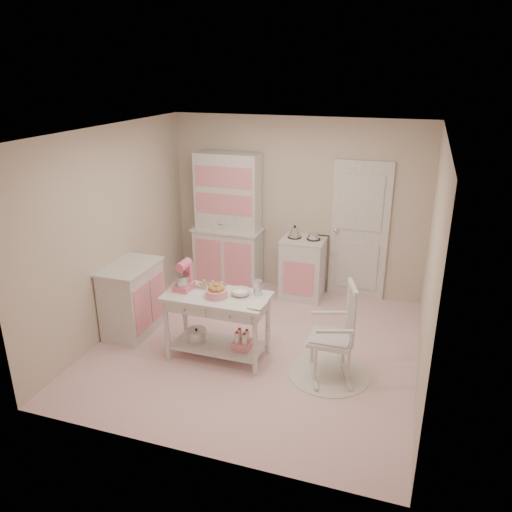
# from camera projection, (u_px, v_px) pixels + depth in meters

# --- Properties ---
(room_shell) EXTENTS (3.84, 3.84, 2.62)m
(room_shell) POSITION_uv_depth(u_px,v_px,m) (256.00, 219.00, 5.57)
(room_shell) COLOR pink
(room_shell) RESTS_ON ground
(door) EXTENTS (0.82, 0.05, 2.04)m
(door) POSITION_uv_depth(u_px,v_px,m) (359.00, 231.00, 7.17)
(door) COLOR white
(door) RESTS_ON ground
(hutch) EXTENTS (1.06, 0.50, 2.08)m
(hutch) POSITION_uv_depth(u_px,v_px,m) (228.00, 222.00, 7.55)
(hutch) COLOR white
(hutch) RESTS_ON ground
(stove) EXTENTS (0.62, 0.57, 0.92)m
(stove) POSITION_uv_depth(u_px,v_px,m) (303.00, 268.00, 7.36)
(stove) COLOR white
(stove) RESTS_ON ground
(base_cabinet) EXTENTS (0.54, 0.84, 0.92)m
(base_cabinet) POSITION_uv_depth(u_px,v_px,m) (132.00, 299.00, 6.37)
(base_cabinet) COLOR white
(base_cabinet) RESTS_ON ground
(lace_rug) EXTENTS (0.92, 0.92, 0.01)m
(lace_rug) POSITION_uv_depth(u_px,v_px,m) (329.00, 373.00, 5.61)
(lace_rug) COLOR white
(lace_rug) RESTS_ON ground
(rocking_chair) EXTENTS (0.68, 0.83, 1.10)m
(rocking_chair) POSITION_uv_depth(u_px,v_px,m) (331.00, 331.00, 5.42)
(rocking_chair) COLOR white
(rocking_chair) RESTS_ON ground
(work_table) EXTENTS (1.20, 0.60, 0.80)m
(work_table) POSITION_uv_depth(u_px,v_px,m) (218.00, 326.00, 5.83)
(work_table) COLOR white
(work_table) RESTS_ON ground
(stand_mixer) EXTENTS (0.21, 0.29, 0.34)m
(stand_mixer) POSITION_uv_depth(u_px,v_px,m) (183.00, 276.00, 5.77)
(stand_mixer) COLOR #F06588
(stand_mixer) RESTS_ON work_table
(cookie_tray) EXTENTS (0.34, 0.24, 0.02)m
(cookie_tray) POSITION_uv_depth(u_px,v_px,m) (211.00, 286.00, 5.89)
(cookie_tray) COLOR silver
(cookie_tray) RESTS_ON work_table
(bread_basket) EXTENTS (0.25, 0.25, 0.09)m
(bread_basket) POSITION_uv_depth(u_px,v_px,m) (217.00, 293.00, 5.62)
(bread_basket) COLOR pink
(bread_basket) RESTS_ON work_table
(mixing_bowl) EXTENTS (0.22, 0.22, 0.07)m
(mixing_bowl) POSITION_uv_depth(u_px,v_px,m) (241.00, 292.00, 5.67)
(mixing_bowl) COLOR white
(mixing_bowl) RESTS_ON work_table
(metal_pitcher) EXTENTS (0.10, 0.10, 0.17)m
(metal_pitcher) POSITION_uv_depth(u_px,v_px,m) (258.00, 288.00, 5.67)
(metal_pitcher) COLOR silver
(metal_pitcher) RESTS_ON work_table
(recipe_book) EXTENTS (0.18, 0.23, 0.02)m
(recipe_book) POSITION_uv_depth(u_px,v_px,m) (251.00, 304.00, 5.44)
(recipe_book) COLOR white
(recipe_book) RESTS_ON work_table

